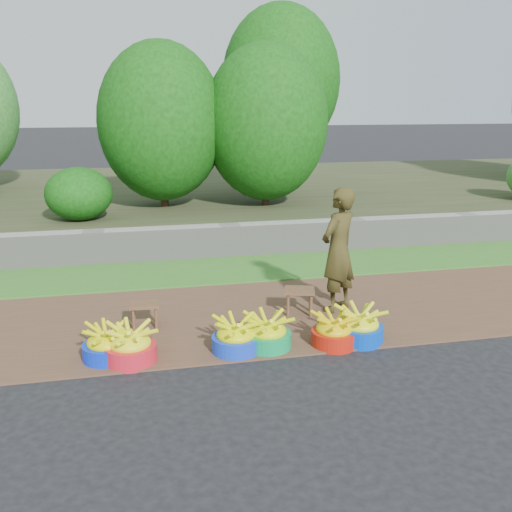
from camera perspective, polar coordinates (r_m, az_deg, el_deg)
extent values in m
plane|color=black|center=(6.00, 4.34, -10.04)|extent=(120.00, 120.00, 0.00)
cube|color=brown|center=(7.10, 1.42, -5.80)|extent=(80.00, 2.50, 0.02)
cube|color=#387626|center=(8.95, -1.67, -1.28)|extent=(80.00, 1.50, 0.04)
cube|color=gray|center=(9.69, -2.63, 1.55)|extent=(80.00, 0.35, 0.55)
cube|color=#363C21|center=(14.46, -6.03, 5.88)|extent=(80.00, 10.00, 0.50)
cylinder|color=#332013|center=(13.22, 2.42, 9.96)|extent=(0.23, 0.23, 1.73)
ellipsoid|color=#13500F|center=(13.18, 2.50, 17.11)|extent=(2.62, 2.62, 3.27)
cylinder|color=#332013|center=(11.72, -9.20, 7.18)|extent=(0.16, 0.16, 0.94)
ellipsoid|color=#13500F|center=(11.62, -9.45, 13.10)|extent=(2.47, 2.47, 3.09)
cylinder|color=#332013|center=(11.76, 0.97, 7.35)|extent=(0.16, 0.16, 0.92)
ellipsoid|color=#13500F|center=(11.66, 0.99, 13.22)|extent=(2.48, 2.48, 3.10)
ellipsoid|color=#13500F|center=(10.68, -17.30, 5.96)|extent=(1.18, 1.18, 0.94)
cylinder|color=#092AD4|center=(6.07, -14.65, -9.26)|extent=(0.50, 0.50, 0.18)
ellipsoid|color=#D8D708|center=(6.01, -14.73, -8.04)|extent=(0.44, 0.44, 0.28)
cylinder|color=red|center=(5.96, -12.42, -9.50)|extent=(0.53, 0.53, 0.19)
ellipsoid|color=yellow|center=(5.91, -12.51, -8.19)|extent=(0.47, 0.47, 0.30)
cylinder|color=blue|center=(6.05, -2.03, -8.82)|extent=(0.51, 0.51, 0.18)
ellipsoid|color=#E1EC05|center=(5.99, -2.05, -7.58)|extent=(0.45, 0.45, 0.29)
cylinder|color=#0B8E4C|center=(6.13, 1.12, -8.44)|extent=(0.51, 0.51, 0.19)
ellipsoid|color=#D3DD07|center=(6.08, 1.12, -7.20)|extent=(0.45, 0.45, 0.29)
cylinder|color=#B21A0C|center=(6.26, 7.76, -8.14)|extent=(0.49, 0.49, 0.18)
ellipsoid|color=#DFBD06|center=(6.21, 7.80, -6.98)|extent=(0.43, 0.43, 0.28)
cylinder|color=#033AC2|center=(6.40, 10.26, -7.64)|extent=(0.53, 0.53, 0.19)
ellipsoid|color=#DFEE15|center=(6.34, 10.32, -6.41)|extent=(0.46, 0.46, 0.30)
cube|color=brown|center=(6.71, -11.12, -4.79)|extent=(0.34, 0.26, 0.04)
cylinder|color=brown|center=(6.68, -12.15, -6.26)|extent=(0.04, 0.04, 0.25)
cylinder|color=brown|center=(6.68, -9.97, -6.17)|extent=(0.04, 0.04, 0.25)
cylinder|color=brown|center=(6.85, -12.12, -5.74)|extent=(0.04, 0.04, 0.25)
cylinder|color=brown|center=(6.84, -9.99, -5.64)|extent=(0.04, 0.04, 0.25)
cube|color=brown|center=(7.00, 4.38, -3.46)|extent=(0.43, 0.37, 0.04)
cylinder|color=brown|center=(6.96, 3.22, -4.94)|extent=(0.04, 0.04, 0.28)
cylinder|color=brown|center=(6.97, 5.51, -4.98)|extent=(0.04, 0.04, 0.28)
cylinder|color=brown|center=(7.14, 3.23, -4.42)|extent=(0.04, 0.04, 0.28)
cylinder|color=brown|center=(7.15, 5.46, -4.45)|extent=(0.04, 0.04, 0.28)
imported|color=black|center=(7.06, 8.23, 0.61)|extent=(0.68, 0.63, 1.55)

